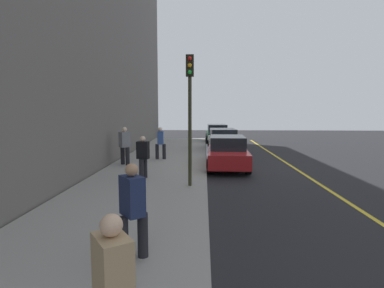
# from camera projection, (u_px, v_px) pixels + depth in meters

# --- Properties ---
(ground_plane) EXTENTS (56.00, 56.00, 0.00)m
(ground_plane) POSITION_uv_depth(u_px,v_px,m) (227.00, 168.00, 14.72)
(ground_plane) COLOR black
(sidewalk) EXTENTS (28.00, 4.60, 0.15)m
(sidewalk) POSITION_uv_depth(u_px,v_px,m) (158.00, 166.00, 14.84)
(sidewalk) COLOR gray
(sidewalk) RESTS_ON ground
(building_facade) EXTENTS (32.00, 0.80, 15.00)m
(building_facade) POSITION_uv_depth(u_px,v_px,m) (97.00, 6.00, 14.13)
(building_facade) COLOR #66605B
(building_facade) RESTS_ON ground
(lane_stripe_centre) EXTENTS (28.00, 0.14, 0.01)m
(lane_stripe_centre) POSITION_uv_depth(u_px,v_px,m) (295.00, 168.00, 14.59)
(lane_stripe_centre) COLOR gold
(lane_stripe_centre) RESTS_ON ground
(snow_bank_curb) EXTENTS (8.50, 0.56, 0.22)m
(snow_bank_curb) POSITION_uv_depth(u_px,v_px,m) (211.00, 153.00, 18.89)
(snow_bank_curb) COLOR white
(snow_bank_curb) RESTS_ON ground
(parked_car_green) EXTENTS (4.56, 1.98, 1.51)m
(parked_car_green) POSITION_uv_depth(u_px,v_px,m) (217.00, 133.00, 26.78)
(parked_car_green) COLOR black
(parked_car_green) RESTS_ON ground
(parked_car_white) EXTENTS (4.62, 2.04, 1.51)m
(parked_car_white) POSITION_uv_depth(u_px,v_px,m) (223.00, 140.00, 20.44)
(parked_car_white) COLOR black
(parked_car_white) RESTS_ON ground
(parked_car_red) EXTENTS (4.31, 2.00, 1.51)m
(parked_car_red) POSITION_uv_depth(u_px,v_px,m) (227.00, 152.00, 14.62)
(parked_car_red) COLOR black
(parked_car_red) RESTS_ON ground
(pedestrian_grey_coat) EXTENTS (0.57, 0.55, 1.80)m
(pedestrian_grey_coat) POSITION_uv_depth(u_px,v_px,m) (125.00, 145.00, 14.66)
(pedestrian_grey_coat) COLOR black
(pedestrian_grey_coat) RESTS_ON sidewalk
(pedestrian_blue_coat) EXTENTS (0.47, 0.56, 1.70)m
(pedestrian_blue_coat) POSITION_uv_depth(u_px,v_px,m) (161.00, 142.00, 16.38)
(pedestrian_blue_coat) COLOR black
(pedestrian_blue_coat) RESTS_ON sidewalk
(pedestrian_navy_coat) EXTENTS (0.54, 0.51, 1.70)m
(pedestrian_navy_coat) POSITION_uv_depth(u_px,v_px,m) (132.00, 209.00, 5.29)
(pedestrian_navy_coat) COLOR black
(pedestrian_navy_coat) RESTS_ON sidewalk
(pedestrian_black_coat) EXTENTS (0.53, 0.48, 1.63)m
(pedestrian_black_coat) POSITION_uv_depth(u_px,v_px,m) (143.00, 156.00, 11.68)
(pedestrian_black_coat) COLOR black
(pedestrian_black_coat) RESTS_ON sidewalk
(traffic_light_pole) EXTENTS (0.35, 0.26, 4.41)m
(traffic_light_pole) POSITION_uv_depth(u_px,v_px,m) (190.00, 99.00, 10.35)
(traffic_light_pole) COLOR #2D2D19
(traffic_light_pole) RESTS_ON sidewalk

